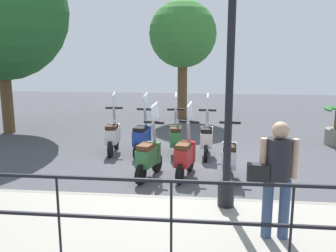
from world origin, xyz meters
The scene contains 14 objects.
ground_plane centered at (0.00, 0.00, 0.00)m, with size 28.00×28.00×0.00m, color #424247.
promenade_walkway centered at (-3.15, 0.00, 0.07)m, with size 2.20×20.00×0.15m.
fence_railing centered at (-4.20, 0.00, 0.90)m, with size 0.04×16.03×1.07m.
lamp_post_near centered at (-2.40, -0.71, 2.09)m, with size 0.26×0.90×4.37m.
pedestrian_with_bag centered at (-3.38, -1.30, 1.08)m, with size 0.32×0.65×1.59m.
tree_distant centered at (5.97, 0.56, 3.12)m, with size 2.48×2.48×4.40m.
potted_palm centered at (2.45, -3.95, 0.45)m, with size 1.06×0.66×1.05m.
scooter_near_0 centered at (-0.68, -0.85, 0.48)m, with size 1.23×0.44×1.54m.
scooter_near_1 centered at (-0.69, 0.05, 0.48)m, with size 1.22×0.49×1.54m.
scooter_near_2 centered at (-0.82, 0.79, 0.48)m, with size 1.21×0.53×1.54m.
scooter_far_0 centered at (0.86, -0.39, 0.48)m, with size 1.23×0.44×1.54m.
scooter_far_1 centered at (0.89, 0.38, 0.48)m, with size 1.23×0.44×1.54m.
scooter_far_2 centered at (0.84, 1.21, 0.48)m, with size 1.23×0.46×1.54m.
scooter_far_3 centered at (0.97, 2.00, 0.48)m, with size 1.23×0.44×1.54m.
Camera 1 is at (-8.14, -0.38, 2.66)m, focal length 40.00 mm.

